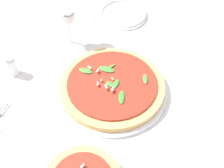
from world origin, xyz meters
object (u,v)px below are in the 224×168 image
Objects in this scene: side_plate_white at (123,14)px; shaker_pepper at (11,65)px; pizza_arugula_main at (112,87)px; wine_glass at (68,13)px.

side_plate_white is 0.43m from shaker_pepper.
shaker_pepper reaches higher than pizza_arugula_main.
wine_glass is (0.09, 0.23, 0.10)m from pizza_arugula_main.
side_plate_white is (0.30, 0.17, -0.01)m from pizza_arugula_main.
shaker_pepper is (-0.42, 0.10, 0.02)m from side_plate_white.
shaker_pepper is at bearing 166.85° from wine_glass.
shaker_pepper is at bearing 166.22° from side_plate_white.
wine_glass reaches higher than side_plate_white.
shaker_pepper is (-0.21, 0.05, -0.08)m from wine_glass.
side_plate_white is at bearing 29.91° from pizza_arugula_main.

